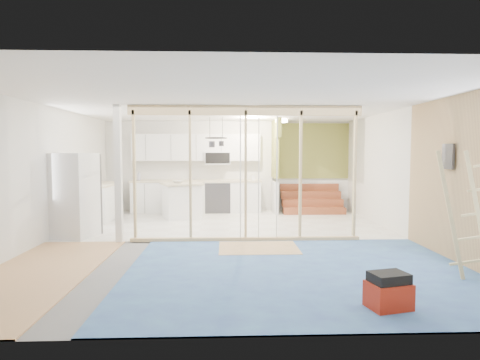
{
  "coord_description": "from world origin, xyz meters",
  "views": [
    {
      "loc": [
        -0.09,
        -7.6,
        1.72
      ],
      "look_at": [
        0.21,
        0.6,
        1.15
      ],
      "focal_mm": 30.0,
      "sensor_mm": 36.0,
      "label": 1
    }
  ],
  "objects_px": {
    "fridge": "(74,196)",
    "ladder": "(468,215)",
    "toolbox": "(388,292)",
    "island": "(182,201)"
  },
  "relations": [
    {
      "from": "fridge",
      "to": "ladder",
      "type": "xyz_separation_m",
      "value": [
        6.25,
        -2.86,
        0.03
      ]
    },
    {
      "from": "toolbox",
      "to": "island",
      "type": "bearing_deg",
      "value": 101.88
    },
    {
      "from": "fridge",
      "to": "ladder",
      "type": "height_order",
      "value": "ladder"
    },
    {
      "from": "island",
      "to": "ladder",
      "type": "xyz_separation_m",
      "value": [
        4.37,
        -5.11,
        0.42
      ]
    },
    {
      "from": "fridge",
      "to": "toolbox",
      "type": "distance_m",
      "value": 6.17
    },
    {
      "from": "fridge",
      "to": "toolbox",
      "type": "bearing_deg",
      "value": -23.88
    },
    {
      "from": "island",
      "to": "toolbox",
      "type": "bearing_deg",
      "value": -84.32
    },
    {
      "from": "fridge",
      "to": "island",
      "type": "relative_size",
      "value": 1.39
    },
    {
      "from": "ladder",
      "to": "island",
      "type": "bearing_deg",
      "value": 145.39
    },
    {
      "from": "fridge",
      "to": "toolbox",
      "type": "xyz_separation_m",
      "value": [
        4.78,
        -3.85,
        -0.65
      ]
    }
  ]
}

